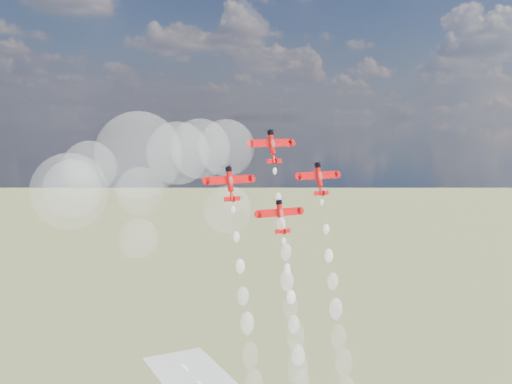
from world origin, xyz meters
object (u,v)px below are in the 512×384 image
object	(u,v)px
plane_slot	(281,216)
plane_right	(319,178)
plane_lead	(272,146)
plane_left	(230,183)

from	to	relation	value
plane_slot	plane_right	bearing A→B (deg)	10.31
plane_lead	plane_right	xyz separation A→B (m)	(13.45, -2.45, -9.09)
plane_lead	plane_slot	world-z (taller)	plane_lead
plane_lead	plane_right	distance (m)	16.42
plane_lead	plane_slot	xyz separation A→B (m)	(0.00, -4.90, -18.18)
plane_right	plane_slot	world-z (taller)	plane_right
plane_left	plane_slot	bearing A→B (deg)	-10.31
plane_right	plane_lead	bearing A→B (deg)	169.69
plane_right	plane_slot	xyz separation A→B (m)	(-13.45, -2.45, -9.09)
plane_left	plane_slot	xyz separation A→B (m)	(13.45, -2.45, -9.09)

